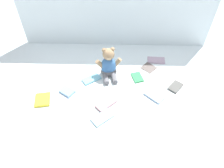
{
  "coord_description": "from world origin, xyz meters",
  "views": [
    {
      "loc": [
        0.01,
        -1.04,
        1.08
      ],
      "look_at": [
        -0.01,
        -0.1,
        0.1
      ],
      "focal_mm": 33.44,
      "sensor_mm": 36.0,
      "label": 1
    }
  ],
  "objects_px": {
    "book_case_2": "(67,92)",
    "book_case_7": "(176,87)",
    "book_case_0": "(42,100)",
    "book_case_9": "(102,118)",
    "book_case_3": "(149,68)",
    "book_case_1": "(91,79)",
    "teddy_bear": "(109,65)",
    "book_case_4": "(106,104)",
    "book_case_8": "(156,60)",
    "book_case_5": "(154,96)",
    "book_case_6": "(137,77)"
  },
  "relations": [
    {
      "from": "book_case_2",
      "to": "book_case_7",
      "type": "bearing_deg",
      "value": -51.17
    },
    {
      "from": "book_case_0",
      "to": "book_case_9",
      "type": "bearing_deg",
      "value": -27.73
    },
    {
      "from": "book_case_3",
      "to": "book_case_9",
      "type": "distance_m",
      "value": 0.58
    },
    {
      "from": "book_case_0",
      "to": "book_case_1",
      "type": "relative_size",
      "value": 0.84
    },
    {
      "from": "teddy_bear",
      "to": "book_case_7",
      "type": "bearing_deg",
      "value": -24.82
    },
    {
      "from": "book_case_2",
      "to": "book_case_7",
      "type": "height_order",
      "value": "book_case_2"
    },
    {
      "from": "book_case_4",
      "to": "book_case_7",
      "type": "bearing_deg",
      "value": -114.59
    },
    {
      "from": "book_case_0",
      "to": "book_case_2",
      "type": "distance_m",
      "value": 0.17
    },
    {
      "from": "book_case_1",
      "to": "book_case_7",
      "type": "xyz_separation_m",
      "value": [
        0.6,
        -0.06,
        -0.0
      ]
    },
    {
      "from": "teddy_bear",
      "to": "book_case_8",
      "type": "height_order",
      "value": "teddy_bear"
    },
    {
      "from": "book_case_5",
      "to": "book_case_6",
      "type": "bearing_deg",
      "value": -106.79
    },
    {
      "from": "teddy_bear",
      "to": "book_case_4",
      "type": "distance_m",
      "value": 0.3
    },
    {
      "from": "book_case_0",
      "to": "book_case_2",
      "type": "xyz_separation_m",
      "value": [
        0.15,
        0.08,
        -0.0
      ]
    },
    {
      "from": "book_case_3",
      "to": "book_case_6",
      "type": "bearing_deg",
      "value": -178.0
    },
    {
      "from": "book_case_4",
      "to": "book_case_8",
      "type": "distance_m",
      "value": 0.6
    },
    {
      "from": "book_case_2",
      "to": "book_case_3",
      "type": "bearing_deg",
      "value": -31.62
    },
    {
      "from": "teddy_bear",
      "to": "book_case_4",
      "type": "xyz_separation_m",
      "value": [
        -0.01,
        -0.29,
        -0.08
      ]
    },
    {
      "from": "book_case_1",
      "to": "book_case_3",
      "type": "distance_m",
      "value": 0.45
    },
    {
      "from": "book_case_2",
      "to": "book_case_8",
      "type": "height_order",
      "value": "book_case_2"
    },
    {
      "from": "book_case_8",
      "to": "book_case_9",
      "type": "distance_m",
      "value": 0.69
    },
    {
      "from": "book_case_3",
      "to": "book_case_9",
      "type": "height_order",
      "value": "book_case_9"
    },
    {
      "from": "book_case_1",
      "to": "book_case_8",
      "type": "bearing_deg",
      "value": 79.2
    },
    {
      "from": "book_case_3",
      "to": "book_case_7",
      "type": "relative_size",
      "value": 0.91
    },
    {
      "from": "book_case_7",
      "to": "book_case_1",
      "type": "bearing_deg",
      "value": 33.99
    },
    {
      "from": "book_case_0",
      "to": "book_case_7",
      "type": "distance_m",
      "value": 0.92
    },
    {
      "from": "teddy_bear",
      "to": "book_case_6",
      "type": "xyz_separation_m",
      "value": [
        0.21,
        -0.04,
        -0.08
      ]
    },
    {
      "from": "book_case_5",
      "to": "book_case_9",
      "type": "height_order",
      "value": "book_case_5"
    },
    {
      "from": "book_case_6",
      "to": "book_case_7",
      "type": "distance_m",
      "value": 0.28
    },
    {
      "from": "book_case_4",
      "to": "book_case_6",
      "type": "height_order",
      "value": "book_case_4"
    },
    {
      "from": "teddy_bear",
      "to": "book_case_7",
      "type": "height_order",
      "value": "teddy_bear"
    },
    {
      "from": "book_case_4",
      "to": "teddy_bear",
      "type": "bearing_deg",
      "value": -45.26
    },
    {
      "from": "book_case_0",
      "to": "book_case_4",
      "type": "xyz_separation_m",
      "value": [
        0.42,
        -0.02,
        -0.0
      ]
    },
    {
      "from": "book_case_2",
      "to": "book_case_3",
      "type": "height_order",
      "value": "book_case_2"
    },
    {
      "from": "book_case_4",
      "to": "book_case_7",
      "type": "height_order",
      "value": "same"
    },
    {
      "from": "book_case_0",
      "to": "book_case_4",
      "type": "height_order",
      "value": "book_case_0"
    },
    {
      "from": "teddy_bear",
      "to": "book_case_3",
      "type": "xyz_separation_m",
      "value": [
        0.31,
        0.08,
        -0.08
      ]
    },
    {
      "from": "book_case_2",
      "to": "book_case_9",
      "type": "bearing_deg",
      "value": -95.21
    },
    {
      "from": "book_case_4",
      "to": "book_case_5",
      "type": "relative_size",
      "value": 1.05
    },
    {
      "from": "book_case_9",
      "to": "book_case_6",
      "type": "bearing_deg",
      "value": 106.88
    },
    {
      "from": "book_case_3",
      "to": "book_case_8",
      "type": "distance_m",
      "value": 0.11
    },
    {
      "from": "book_case_8",
      "to": "book_case_9",
      "type": "bearing_deg",
      "value": -32.3
    },
    {
      "from": "book_case_6",
      "to": "book_case_9",
      "type": "relative_size",
      "value": 0.73
    },
    {
      "from": "book_case_6",
      "to": "book_case_9",
      "type": "height_order",
      "value": "same"
    },
    {
      "from": "book_case_2",
      "to": "book_case_3",
      "type": "xyz_separation_m",
      "value": [
        0.59,
        0.27,
        -0.01
      ]
    },
    {
      "from": "book_case_4",
      "to": "book_case_9",
      "type": "relative_size",
      "value": 0.98
    },
    {
      "from": "teddy_bear",
      "to": "book_case_3",
      "type": "distance_m",
      "value": 0.33
    },
    {
      "from": "book_case_7",
      "to": "book_case_8",
      "type": "bearing_deg",
      "value": -30.97
    },
    {
      "from": "book_case_1",
      "to": "book_case_9",
      "type": "xyz_separation_m",
      "value": [
        0.1,
        -0.34,
        -0.0
      ]
    },
    {
      "from": "book_case_0",
      "to": "book_case_6",
      "type": "distance_m",
      "value": 0.68
    },
    {
      "from": "teddy_bear",
      "to": "book_case_8",
      "type": "xyz_separation_m",
      "value": [
        0.37,
        0.17,
        -0.08
      ]
    }
  ]
}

